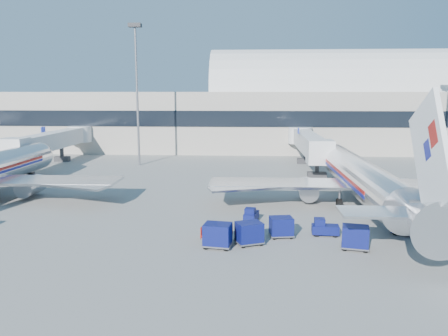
# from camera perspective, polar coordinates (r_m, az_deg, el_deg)

# --- Properties ---
(ground) EXTENTS (260.00, 260.00, 0.00)m
(ground) POSITION_cam_1_polar(r_m,az_deg,el_deg) (42.12, 5.76, -6.42)
(ground) COLOR gray
(ground) RESTS_ON ground
(terminal) EXTENTS (170.00, 28.15, 21.00)m
(terminal) POSITION_cam_1_polar(r_m,az_deg,el_deg) (97.20, -3.65, 7.21)
(terminal) COLOR #B2AA9E
(terminal) RESTS_ON ground
(airliner_main) EXTENTS (32.00, 37.26, 12.07)m
(airliner_main) POSITION_cam_1_polar(r_m,az_deg,el_deg) (47.29, 17.79, -1.41)
(airliner_main) COLOR silver
(airliner_main) RESTS_ON ground
(jetbridge_near) EXTENTS (4.40, 27.50, 6.25)m
(jetbridge_near) POSITION_cam_1_polar(r_m,az_deg,el_deg) (72.29, 10.84, 3.37)
(jetbridge_near) COLOR silver
(jetbridge_near) RESTS_ON ground
(jetbridge_mid) EXTENTS (4.40, 27.50, 6.25)m
(jetbridge_mid) POSITION_cam_1_polar(r_m,az_deg,el_deg) (78.71, -21.16, 3.39)
(jetbridge_mid) COLOR silver
(jetbridge_mid) RESTS_ON ground
(mast_west) EXTENTS (2.00, 1.20, 22.60)m
(mast_west) POSITION_cam_1_polar(r_m,az_deg,el_deg) (72.81, -11.36, 11.96)
(mast_west) COLOR slate
(mast_west) RESTS_ON ground
(tug_lead) EXTENTS (2.27, 1.25, 1.44)m
(tug_lead) POSITION_cam_1_polar(r_m,az_deg,el_deg) (37.50, 12.95, -7.61)
(tug_lead) COLOR #0A1152
(tug_lead) RESTS_ON ground
(tug_right) EXTENTS (2.67, 2.27, 1.57)m
(tug_right) POSITION_cam_1_polar(r_m,az_deg,el_deg) (39.58, 22.74, -7.12)
(tug_right) COLOR #0A1152
(tug_right) RESTS_ON ground
(tug_left) EXTENTS (1.53, 2.28, 1.36)m
(tug_left) POSITION_cam_1_polar(r_m,az_deg,el_deg) (40.49, 3.54, -6.14)
(tug_left) COLOR #0A1152
(tug_left) RESTS_ON ground
(cart_train_a) EXTENTS (2.12, 1.75, 1.68)m
(cart_train_a) POSITION_cam_1_polar(r_m,az_deg,el_deg) (36.36, 7.50, -7.59)
(cart_train_a) COLOR #0A1152
(cart_train_a) RESTS_ON ground
(cart_train_b) EXTENTS (2.46, 2.21, 1.78)m
(cart_train_b) POSITION_cam_1_polar(r_m,az_deg,el_deg) (34.40, 3.32, -8.44)
(cart_train_b) COLOR #0A1152
(cart_train_b) RESTS_ON ground
(cart_train_c) EXTENTS (2.36, 1.94, 1.88)m
(cart_train_c) POSITION_cam_1_polar(r_m,az_deg,el_deg) (33.69, -0.84, -8.72)
(cart_train_c) COLOR #0A1152
(cart_train_c) RESTS_ON ground
(cart_solo_near) EXTENTS (2.32, 1.95, 1.80)m
(cart_solo_near) POSITION_cam_1_polar(r_m,az_deg,el_deg) (34.78, 16.77, -8.63)
(cart_solo_near) COLOR #0A1152
(cart_solo_near) RESTS_ON ground
(cart_open_red) EXTENTS (2.54, 1.98, 0.62)m
(cart_open_red) POSITION_cam_1_polar(r_m,az_deg,el_deg) (35.25, -0.90, -8.84)
(cart_open_red) COLOR slate
(cart_open_red) RESTS_ON ground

